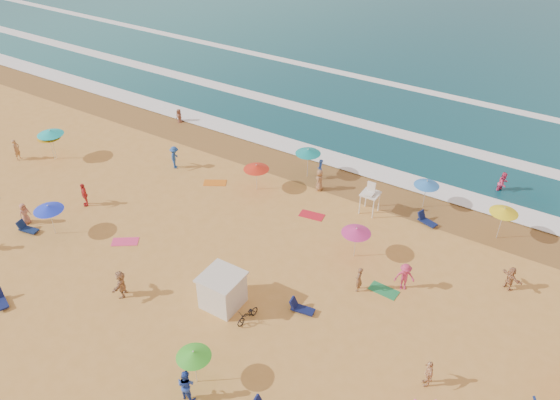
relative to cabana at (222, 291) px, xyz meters
The scene contains 12 objects.
ground 2.87m from the cabana, 93.37° to the left, with size 220.00×220.00×0.00m, color gold.
wet_sand 15.22m from the cabana, 90.60° to the left, with size 220.00×220.00×0.00m, color olive.
surf_foam 24.02m from the cabana, 90.38° to the left, with size 200.00×18.70×0.05m.
cabana is the anchor object (origin of this frame).
cabana_roof 1.06m from the cabana, ahead, with size 2.20×2.20×0.12m, color silver.
bicycle 2.01m from the cabana, ahead, with size 0.55×1.59×0.84m, color black.
lifeguard_stand 12.98m from the cabana, 75.11° to the left, with size 1.20×1.20×2.10m, color white, non-canonical shape.
beach_umbrellas 3.54m from the cabana, 131.68° to the left, with size 42.71×31.33×0.82m.
loungers 5.01m from the cabana, ahead, with size 46.36×24.58×0.34m.
towels 1.78m from the cabana, 126.39° to the left, with size 45.14×21.68×0.03m.
popup_tents 17.14m from the cabana, 12.61° to the left, with size 10.91×12.41×1.20m.
beachgoers 6.35m from the cabana, 98.07° to the left, with size 46.18×26.90×2.11m.
Camera 1 is at (14.58, -19.81, 22.52)m, focal length 35.00 mm.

